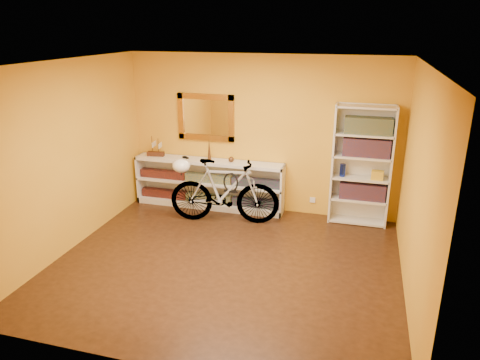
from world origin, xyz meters
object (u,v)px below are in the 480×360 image
(console_unit, at_px, (209,184))
(bicycle, at_px, (224,191))
(bookcase, at_px, (361,166))
(helmet, at_px, (181,166))

(console_unit, height_order, bicycle, bicycle)
(bookcase, height_order, bicycle, bookcase)
(console_unit, distance_m, bookcase, 2.56)
(bookcase, distance_m, bicycle, 2.17)
(bookcase, distance_m, helmet, 2.81)
(console_unit, xyz_separation_m, helmet, (-0.23, -0.63, 0.50))
(console_unit, bearing_deg, bookcase, 0.57)
(bookcase, bearing_deg, helmet, -166.48)
(bicycle, height_order, helmet, bicycle)
(console_unit, distance_m, bicycle, 0.70)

